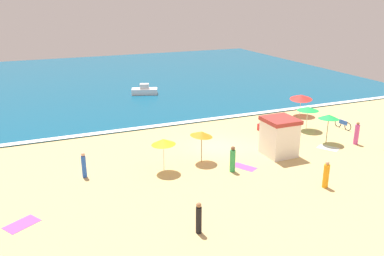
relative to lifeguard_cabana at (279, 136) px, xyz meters
The scene contains 20 objects.
ground_plane 4.75m from the lifeguard_cabana, 136.98° to the left, with size 60.00×60.00×0.00m, color #D8B775.
ocean_water 31.31m from the lifeguard_cabana, 96.10° to the left, with size 60.00×44.00×0.10m, color #0F567A.
wave_breaker_foam 10.06m from the lifeguard_cabana, 109.48° to the left, with size 57.00×0.70×0.01m, color white.
lifeguard_cabana is the anchor object (origin of this frame).
beach_umbrella_0 8.47m from the lifeguard_cabana, behind, with size 2.18×2.17×2.24m.
beach_umbrella_1 5.67m from the lifeguard_cabana, 169.59° to the left, with size 1.87×1.85×2.24m.
beach_umbrella_2 6.57m from the lifeguard_cabana, 34.92° to the left, with size 1.87×1.88×2.03m.
beach_umbrella_3 10.63m from the lifeguard_cabana, 44.79° to the left, with size 2.93×2.93×2.12m.
beach_umbrella_4 4.91m from the lifeguard_cabana, ahead, with size 2.18×2.18×2.32m.
parked_bicycle 8.98m from the lifeguard_cabana, 18.38° to the left, with size 0.15×1.82×0.76m.
beachgoer_0 13.41m from the lifeguard_cabana, behind, with size 0.33×0.33×1.65m.
beachgoer_1 6.74m from the lifeguard_cabana, ahead, with size 0.37×0.37×1.77m.
beachgoer_2 11.46m from the lifeguard_cabana, 143.39° to the right, with size 0.39×0.39×1.61m.
beachgoer_3 5.41m from the lifeguard_cabana, 93.91° to the right, with size 0.35×0.35×1.67m.
beachgoer_4 4.59m from the lifeguard_cabana, 163.97° to the right, with size 0.48×0.48×1.74m.
beachgoer_5 5.53m from the lifeguard_cabana, 71.38° to the left, with size 0.50×0.50×0.78m.
beach_towel_0 4.44m from the lifeguard_cabana, ahead, with size 1.56×1.76×0.01m.
beach_towel_1 3.73m from the lifeguard_cabana, 163.71° to the right, with size 1.49×1.80×0.01m.
beach_towel_2 17.30m from the lifeguard_cabana, behind, with size 1.88×1.68×0.01m.
small_boat_0 21.40m from the lifeguard_cabana, 100.02° to the left, with size 3.16×2.18×1.20m.
Camera 1 is at (-12.54, -25.03, 10.81)m, focal length 37.21 mm.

